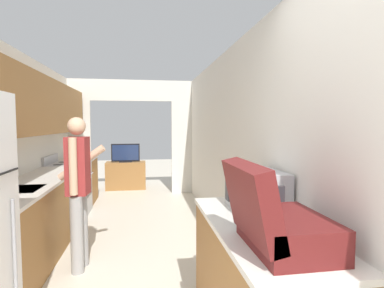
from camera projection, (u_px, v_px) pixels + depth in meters
wall_left at (11, 128)px, 3.46m from camera, size 0.38×8.00×2.50m
wall_right at (242, 151)px, 3.36m from camera, size 0.06×8.00×2.50m
wall_far_with_doorway at (132, 129)px, 6.51m from camera, size 3.03×0.06×2.50m
counter_left at (47, 208)px, 3.95m from camera, size 0.62×4.37×0.89m
range_oven at (69, 189)px, 5.09m from camera, size 0.66×0.76×1.03m
person at (78, 189)px, 3.16m from camera, size 0.53×0.40×1.63m
suitcase at (274, 221)px, 1.59m from camera, size 0.49×0.57×0.47m
microwave at (256, 190)px, 2.31m from camera, size 0.37×0.48×0.31m
tv_cabinet at (126, 175)px, 7.15m from camera, size 0.93×0.42×0.65m
television at (126, 153)px, 7.07m from camera, size 0.66×0.16×0.44m
knife at (78, 159)px, 5.53m from camera, size 0.11×0.33×0.02m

